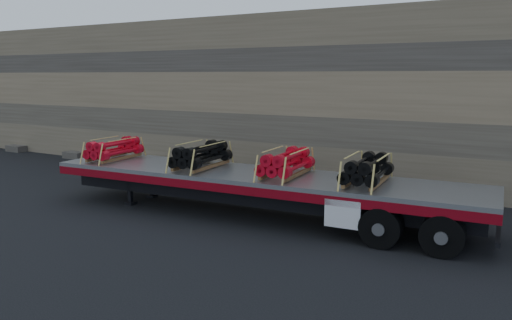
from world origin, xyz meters
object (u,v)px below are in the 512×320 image
at_px(bundle_midrear, 286,164).
at_px(bundle_rear, 367,170).
at_px(bundle_front, 114,149).
at_px(trailer, 255,195).
at_px(bundle_midfront, 201,156).

height_order(bundle_midrear, bundle_rear, same).
bearing_deg(bundle_front, trailer, -0.00).
height_order(trailer, bundle_midfront, bundle_midfront).
bearing_deg(bundle_front, bundle_rear, -0.00).
relative_size(trailer, bundle_front, 6.81).
distance_m(trailer, bundle_front, 5.84).
xyz_separation_m(bundle_midfront, bundle_rear, (5.53, 0.34, -0.01)).
bearing_deg(bundle_rear, trailer, 180.00).
xyz_separation_m(bundle_front, bundle_rear, (9.28, 0.57, 0.02)).
bearing_deg(bundle_midfront, bundle_rear, -0.00).
relative_size(trailer, bundle_midfront, 6.31).
relative_size(bundle_front, bundle_rear, 0.96).
bearing_deg(bundle_midfront, trailer, -0.00).
relative_size(trailer, bundle_midrear, 6.51).
distance_m(bundle_midrear, bundle_rear, 2.49).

